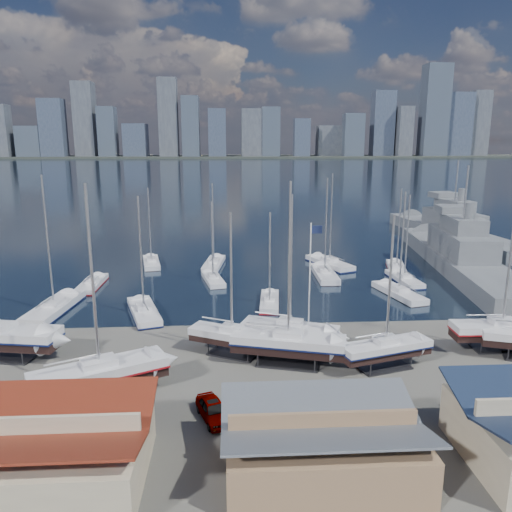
{
  "coord_description": "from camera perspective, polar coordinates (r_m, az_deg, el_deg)",
  "views": [
    {
      "loc": [
        -5.81,
        -53.38,
        20.39
      ],
      "look_at": [
        -2.11,
        8.0,
        6.11
      ],
      "focal_mm": 35.0,
      "sensor_mm": 36.0,
      "label": 1
    }
  ],
  "objects": [
    {
      "name": "sailboat_moored_8",
      "position": [
        83.78,
        8.4,
        -0.94
      ],
      "size": [
        6.78,
        11.03,
        15.98
      ],
      "rotation": [
        0.0,
        0.0,
        1.96
      ],
      "color": "black",
      "rests_on": "water"
    },
    {
      "name": "sailboat_cradle_5",
      "position": [
        47.52,
        14.62,
        -10.17
      ],
      "size": [
        9.03,
        4.87,
        14.21
      ],
      "rotation": [
        0.0,
        0.0,
        0.3
      ],
      "color": "#2D2D33",
      "rests_on": "ground"
    },
    {
      "name": "sailboat_moored_6",
      "position": [
        63.76,
        1.56,
        -5.29
      ],
      "size": [
        3.17,
        8.45,
        12.34
      ],
      "rotation": [
        0.0,
        0.0,
        1.46
      ],
      "color": "black",
      "rests_on": "water"
    },
    {
      "name": "sailboat_cradle_1",
      "position": [
        42.94,
        -17.43,
        -12.72
      ],
      "size": [
        11.01,
        7.56,
        17.35
      ],
      "rotation": [
        0.0,
        0.0,
        0.47
      ],
      "color": "#2D2D33",
      "rests_on": "ground"
    },
    {
      "name": "sailboat_moored_5",
      "position": [
        82.91,
        -4.84,
        -0.99
      ],
      "size": [
        3.91,
        9.88,
        14.37
      ],
      "rotation": [
        0.0,
        0.0,
        1.44
      ],
      "color": "black",
      "rests_on": "water"
    },
    {
      "name": "sailboat_moored_7",
      "position": [
        76.97,
        7.83,
        -2.16
      ],
      "size": [
        3.11,
        10.47,
        15.73
      ],
      "rotation": [
        0.0,
        0.0,
        1.55
      ],
      "color": "black",
      "rests_on": "water"
    },
    {
      "name": "skyline",
      "position": [
        607.43,
        -3.77,
        14.81
      ],
      "size": [
        639.14,
        43.8,
        107.69
      ],
      "color": "#475166",
      "rests_on": "far_shore"
    },
    {
      "name": "sailboat_cradle_3",
      "position": [
        46.84,
        3.69,
        -9.91
      ],
      "size": [
        10.98,
        5.72,
        17.01
      ],
      "rotation": [
        0.0,
        0.0,
        -0.28
      ],
      "color": "#2D2D33",
      "rests_on": "ground"
    },
    {
      "name": "sailboat_cradle_4",
      "position": [
        49.88,
        3.89,
        -8.53
      ],
      "size": [
        9.8,
        6.0,
        15.54
      ],
      "rotation": [
        0.0,
        0.0,
        -0.38
      ],
      "color": "#2D2D33",
      "rests_on": "ground"
    },
    {
      "name": "sailboat_moored_4",
      "position": [
        73.9,
        -4.93,
        -2.73
      ],
      "size": [
        3.93,
        8.54,
        12.45
      ],
      "rotation": [
        0.0,
        0.0,
        1.77
      ],
      "color": "black",
      "rests_on": "water"
    },
    {
      "name": "sailboat_moored_11",
      "position": [
        82.73,
        15.75,
        -1.48
      ],
      "size": [
        4.65,
        9.59,
        13.82
      ],
      "rotation": [
        0.0,
        0.0,
        1.34
      ],
      "color": "black",
      "rests_on": "water"
    },
    {
      "name": "sailboat_moored_0",
      "position": [
        65.78,
        -22.05,
        -5.69
      ],
      "size": [
        4.64,
        11.92,
        17.36
      ],
      "rotation": [
        0.0,
        0.0,
        1.45
      ],
      "color": "black",
      "rests_on": "water"
    },
    {
      "name": "flagpole",
      "position": [
        48.28,
        6.27,
        -2.54
      ],
      "size": [
        1.13,
        0.12,
        12.85
      ],
      "color": "white",
      "rests_on": "ground"
    },
    {
      "name": "water",
      "position": [
        354.02,
        -2.54,
        9.74
      ],
      "size": [
        1400.0,
        600.0,
        0.4
      ],
      "primitive_type": "cube",
      "color": "#19293A",
      "rests_on": "ground"
    },
    {
      "name": "sailboat_cradle_6",
      "position": [
        55.6,
        26.26,
        -7.58
      ],
      "size": [
        9.86,
        3.06,
        15.82
      ],
      "rotation": [
        0.0,
        0.0,
        -0.03
      ],
      "color": "#2D2D33",
      "rests_on": "ground"
    },
    {
      "name": "car_b",
      "position": [
        37.67,
        1.3,
        -18.31
      ],
      "size": [
        4.97,
        3.2,
        1.55
      ],
      "primitive_type": "imported",
      "rotation": [
        0.0,
        0.0,
        1.21
      ],
      "color": "gray",
      "rests_on": "ground"
    },
    {
      "name": "ground",
      "position": [
        48.29,
        3.87,
        -11.94
      ],
      "size": [
        1400.0,
        1400.0,
        0.0
      ],
      "primitive_type": "plane",
      "color": "#605E59",
      "rests_on": "ground"
    },
    {
      "name": "shed_red",
      "position": [
        35.0,
        -24.72,
        -19.33
      ],
      "size": [
        14.7,
        9.45,
        4.51
      ],
      "color": "#BFB293",
      "rests_on": "ground"
    },
    {
      "name": "far_shore",
      "position": [
        613.71,
        -2.96,
        11.26
      ],
      "size": [
        1400.0,
        80.0,
        2.2
      ],
      "primitive_type": "cube",
      "color": "#2D332D",
      "rests_on": "ground"
    },
    {
      "name": "shed_grey",
      "position": [
        33.41,
        7.61,
        -20.15
      ],
      "size": [
        12.6,
        8.4,
        4.17
      ],
      "color": "#8C6B4C",
      "rests_on": "ground"
    },
    {
      "name": "sailboat_moored_1",
      "position": [
        74.91,
        -18.26,
        -3.15
      ],
      "size": [
        2.78,
        9.08,
        13.47
      ],
      "rotation": [
        0.0,
        0.0,
        1.54
      ],
      "color": "black",
      "rests_on": "water"
    },
    {
      "name": "sailboat_moored_3",
      "position": [
        61.34,
        -12.67,
        -6.37
      ],
      "size": [
        5.65,
        10.37,
        14.94
      ],
      "rotation": [
        0.0,
        0.0,
        1.87
      ],
      "color": "black",
      "rests_on": "water"
    },
    {
      "name": "car_d",
      "position": [
        41.16,
        23.56,
        -16.66
      ],
      "size": [
        3.39,
        5.34,
        1.44
      ],
      "primitive_type": "imported",
      "rotation": [
        0.0,
        0.0,
        -0.3
      ],
      "color": "gray",
      "rests_on": "ground"
    },
    {
      "name": "sailboat_cradle_0",
      "position": [
        53.86,
        -27.21,
        -8.19
      ],
      "size": [
        11.82,
        5.09,
        18.3
      ],
      "rotation": [
        0.0,
        0.0,
        -0.17
      ],
      "color": "#2D2D33",
      "rests_on": "ground"
    },
    {
      "name": "sailboat_cradle_2",
      "position": [
        48.79,
        -2.77,
        -9.12
      ],
      "size": [
        8.62,
        5.92,
        13.98
      ],
      "rotation": [
        0.0,
        0.0,
        -0.47
      ],
      "color": "#2D2D33",
      "rests_on": "ground"
    },
    {
      "name": "sailboat_moored_2",
      "position": [
        85.24,
        -11.87,
        -0.83
      ],
      "size": [
        4.15,
        9.26,
        13.51
      ],
      "rotation": [
        0.0,
        0.0,
        1.76
      ],
      "color": "black",
      "rests_on": "water"
    },
    {
      "name": "sailboat_moored_10",
      "position": [
        76.81,
        16.58,
        -2.64
      ],
      "size": [
        3.17,
        9.16,
        13.46
      ],
      "rotation": [
        0.0,
        0.0,
        1.64
      ],
      "color": "black",
      "rests_on": "water"
    },
    {
      "name": "naval_ship_east",
      "position": [
        87.05,
        22.24,
        -0.34
      ],
      "size": [
        13.62,
        48.48,
        18.31
      ],
      "rotation": [
        0.0,
        0.0,
        1.44
      ],
      "color": "slate",
      "rests_on": "water"
    },
    {
      "name": "naval_ship_west",
      "position": [
        112.44,
        21.48,
        2.58
      ],
      "size": [
        12.17,
        45.27,
        18.03
      ],
      "rotation": [
        0.0,
        0.0,
        1.68
      ],
      "color": "slate",
      "rests_on": "water"
    },
    {
      "name": "car_c",
      "position": [
        40.09,
        4.38,
        -16.31
      ],
      "size": [
        2.78,
        5.49,
        1.49
      ],
      "primitive_type": "imported",
      "rotation": [
        0.0,
        0.0,
        -0.06
      ],
      "color": "gray",
      "rests_on": "ground"
    },
    {
      "name": "car_a",
      "position": [
        39.1,
        -4.88,
        -17.1
      ],
      "size": [
        3.22,
        4.85,
        1.53
      ],
      "primitive_type": "imported",
      "rotation": [
        0.0,
        0.0,
        0.34
      ],
      "color": "gray",
      "rests_on": "ground"
    },
    {
      "name": "sailboat_moored_9",
      "position": [
        69.72,
        16.0,
        -4.18
      ],
      "size": [
        4.94,
        10.06,
        14.63
      ],
      "rotation": [
        0.0,
        0.0,
        1.81
      ],
      "color": "black",
      "rests_on": "water"
    }
  ]
}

